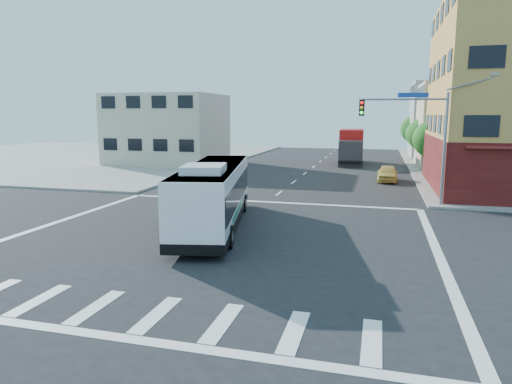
# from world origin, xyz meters

# --- Properties ---
(ground) EXTENTS (120.00, 120.00, 0.00)m
(ground) POSITION_xyz_m (0.00, 0.00, 0.00)
(ground) COLOR black
(ground) RESTS_ON ground
(sidewalk_nw) EXTENTS (50.00, 50.00, 0.15)m
(sidewalk_nw) POSITION_xyz_m (-35.00, 35.00, 0.07)
(sidewalk_nw) COLOR gray
(sidewalk_nw) RESTS_ON ground
(building_east_near) EXTENTS (12.06, 10.06, 9.00)m
(building_east_near) POSITION_xyz_m (16.98, 33.98, 4.51)
(building_east_near) COLOR #C6B398
(building_east_near) RESTS_ON ground
(building_east_far) EXTENTS (12.06, 10.06, 10.00)m
(building_east_far) POSITION_xyz_m (16.98, 47.98, 5.01)
(building_east_far) COLOR #ABABA6
(building_east_far) RESTS_ON ground
(building_west) EXTENTS (12.06, 10.06, 8.00)m
(building_west) POSITION_xyz_m (-17.02, 29.98, 4.01)
(building_west) COLOR #C1B5A0
(building_west) RESTS_ON ground
(signal_mast_ne) EXTENTS (7.91, 1.13, 8.07)m
(signal_mast_ne) POSITION_xyz_m (9.08, 10.62, 4.98)
(signal_mast_ne) COLOR gray
(signal_mast_ne) RESTS_ON ground
(street_tree_a) EXTENTS (3.60, 3.60, 5.53)m
(street_tree_a) POSITION_xyz_m (11.90, 27.92, 3.59)
(street_tree_a) COLOR #362013
(street_tree_a) RESTS_ON ground
(street_tree_b) EXTENTS (3.80, 3.80, 5.79)m
(street_tree_b) POSITION_xyz_m (11.90, 35.92, 3.75)
(street_tree_b) COLOR #362013
(street_tree_b) RESTS_ON ground
(street_tree_c) EXTENTS (3.40, 3.40, 5.29)m
(street_tree_c) POSITION_xyz_m (11.90, 43.92, 3.46)
(street_tree_c) COLOR #362013
(street_tree_c) RESTS_ON ground
(street_tree_d) EXTENTS (4.00, 4.00, 6.03)m
(street_tree_d) POSITION_xyz_m (11.90, 51.92, 3.88)
(street_tree_d) COLOR #362013
(street_tree_d) RESTS_ON ground
(transit_bus) EXTENTS (4.94, 12.11, 3.51)m
(transit_bus) POSITION_xyz_m (-1.01, 2.24, 1.72)
(transit_bus) COLOR black
(transit_bus) RESTS_ON ground
(box_truck) EXTENTS (2.96, 8.94, 3.98)m
(box_truck) POSITION_xyz_m (3.77, 35.21, 1.93)
(box_truck) COLOR #292A2F
(box_truck) RESTS_ON ground
(parked_car) EXTENTS (1.76, 4.15, 1.40)m
(parked_car) POSITION_xyz_m (7.72, 21.41, 0.70)
(parked_car) COLOR #DBBE55
(parked_car) RESTS_ON ground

